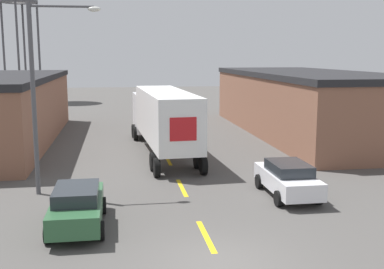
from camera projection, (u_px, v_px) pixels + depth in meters
The scene contains 7 objects.
ground_plane at pixel (219, 263), 14.25m from camera, with size 160.00×160.00×0.00m, color #4C4947.
road_centerline at pixel (182, 188), 22.31m from camera, with size 0.20×15.18×0.01m.
warehouse_right at pixel (306, 102), 37.58m from camera, with size 8.80×24.32×4.83m.
semi_truck at pixel (162, 116), 29.99m from camera, with size 3.45×14.24×3.99m.
parked_car_right_near at pixel (288, 178), 20.89m from camera, with size 1.94×4.40×1.52m.
parked_car_left_near at pixel (77, 206), 17.07m from camera, with size 1.94×4.40×1.52m.
street_lamp at pixel (42, 85), 20.60m from camera, with size 3.07×0.32×8.27m.
Camera 1 is at (-2.88, -13.15, 6.09)m, focal length 45.00 mm.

